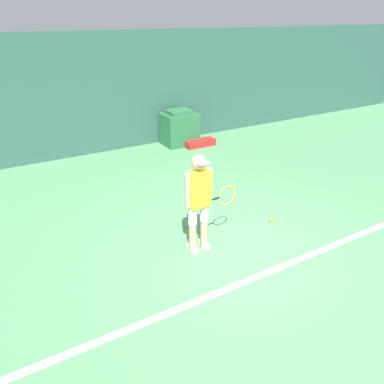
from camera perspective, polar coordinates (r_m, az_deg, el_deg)
ground_plane at (r=6.12m, az=7.38°, el=-9.27°), size 24.00×24.00×0.00m
back_wall at (r=10.49m, az=-12.55°, el=14.43°), size 24.00×0.10×3.11m
court_baseline at (r=5.75m, az=11.05°, el=-12.07°), size 21.60×0.10×0.01m
tennis_player at (r=5.74m, az=1.13°, el=-1.10°), size 0.97×0.29×1.62m
tennis_ball at (r=7.06m, az=12.02°, el=-4.23°), size 0.07×0.07×0.07m
covered_chair at (r=10.99m, az=-1.98°, el=9.73°), size 0.95×0.79×1.00m
equipment_bag at (r=10.88m, az=1.23°, el=7.48°), size 0.90×0.32×0.20m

